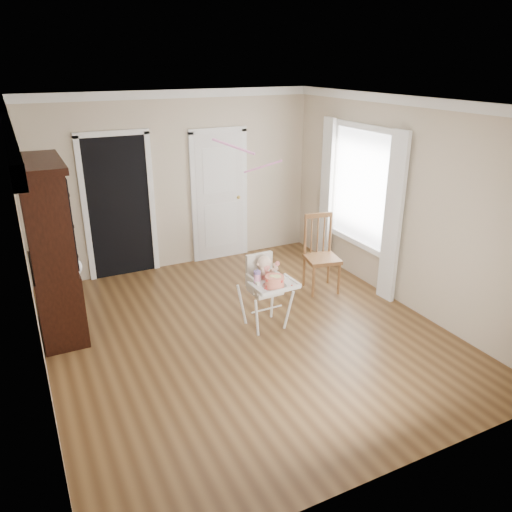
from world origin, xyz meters
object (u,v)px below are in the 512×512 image
cake (275,281)px  dining_chair (321,256)px  china_cabinet (51,250)px  sippy_cup (257,277)px  high_chair (265,284)px

cake → dining_chair: bearing=35.5°
cake → china_cabinet: (-2.26, 1.29, 0.33)m
sippy_cup → dining_chair: (1.36, 0.70, -0.23)m
high_chair → china_cabinet: (-2.27, 1.03, 0.47)m
high_chair → china_cabinet: bearing=154.0°
china_cabinet → dining_chair: size_ratio=1.92×
sippy_cup → china_cabinet: bearing=152.2°
dining_chair → cake: bearing=-132.8°
cake → dining_chair: 1.52m
cake → dining_chair: (1.22, 0.87, -0.21)m
sippy_cup → dining_chair: 1.55m
high_chair → sippy_cup: (-0.15, -0.09, 0.16)m
high_chair → sippy_cup: high_chair is taller
dining_chair → china_cabinet: bearing=-175.2°
sippy_cup → china_cabinet: 2.42m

